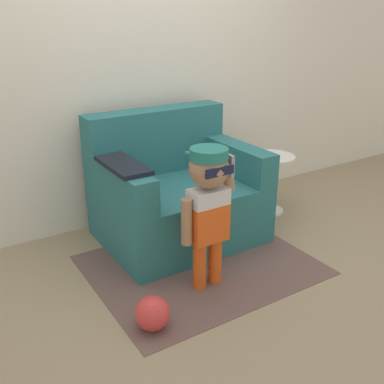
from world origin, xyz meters
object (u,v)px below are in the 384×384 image
object	(u,v)px
toy_ball	(152,313)
armchair	(175,194)
side_table	(271,178)
person_child	(208,197)

from	to	relation	value
toy_ball	armchair	bearing A→B (deg)	53.23
side_table	toy_ball	size ratio (longest dim) A/B	2.61
person_child	toy_ball	xyz separation A→B (m)	(-0.50, -0.20, -0.51)
armchair	toy_ball	size ratio (longest dim) A/B	5.90
person_child	side_table	distance (m)	1.31
person_child	side_table	xyz separation A→B (m)	(1.10, 0.65, -0.30)
armchair	side_table	distance (m)	0.92
armchair	person_child	distance (m)	0.78
toy_ball	side_table	bearing A→B (deg)	28.06
armchair	toy_ball	bearing A→B (deg)	-126.77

